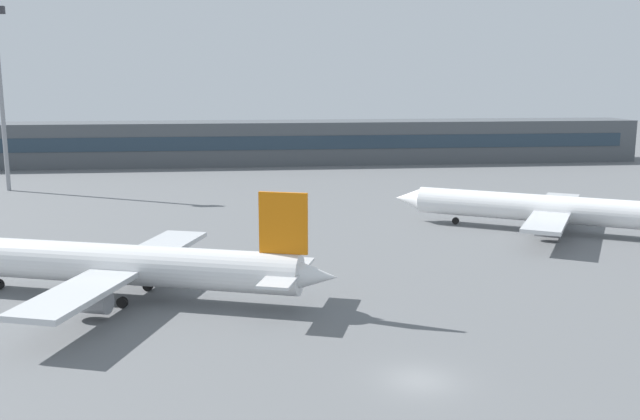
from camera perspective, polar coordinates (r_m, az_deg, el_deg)
name	(u,v)px	position (r m, az deg, el deg)	size (l,w,h in m)	color
ground_plane	(333,235)	(81.22, 1.04, -2.06)	(400.00, 400.00, 0.00)	slate
terminal_building	(290,142)	(149.72, -2.50, 5.57)	(150.70, 12.13, 9.00)	#4C5156
airplane_near	(112,264)	(60.20, -16.72, -4.28)	(36.91, 26.35, 9.41)	silver
airplane_mid	(544,209)	(86.62, 17.90, 0.11)	(33.07, 24.10, 9.13)	white
floodlight_tower_west	(0,87)	(122.92, -24.76, 9.14)	(3.20, 0.80, 29.09)	gray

